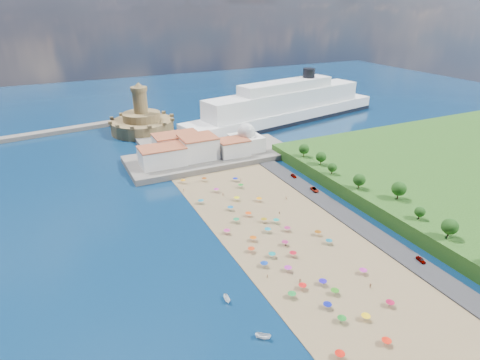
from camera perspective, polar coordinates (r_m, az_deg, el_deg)
ground at (r=154.86m, az=2.70°, el=-6.38°), size 700.00×700.00×0.00m
terrace at (r=218.03m, az=-4.07°, el=3.36°), size 90.00×36.00×3.00m
jetty at (r=243.54m, az=-12.01°, el=5.06°), size 18.00×70.00×2.40m
waterfront_buildings at (r=212.29m, az=-7.46°, el=4.46°), size 57.00×29.00×11.00m
domed_building at (r=221.51m, az=0.89°, el=5.81°), size 16.00×16.00×15.00m
fortress at (r=269.98m, az=-13.74°, el=7.98°), size 40.00×40.00×32.40m
cruise_ship at (r=287.33m, az=6.48°, el=10.24°), size 162.17×54.48×35.11m
beach_parasols at (r=143.76m, az=4.75°, el=-8.06°), size 32.27×117.17×2.20m
beachgoers at (r=157.50m, az=3.19°, el=-5.36°), size 37.73×87.96×1.83m
moored_boats at (r=113.38m, az=0.90°, el=-19.15°), size 5.57×20.72×1.62m
parked_cars at (r=176.88m, az=12.03°, el=-2.31°), size 2.97×80.47×1.39m
hillside_trees at (r=172.35m, az=18.55°, el=-0.64°), size 13.12×107.26×7.45m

